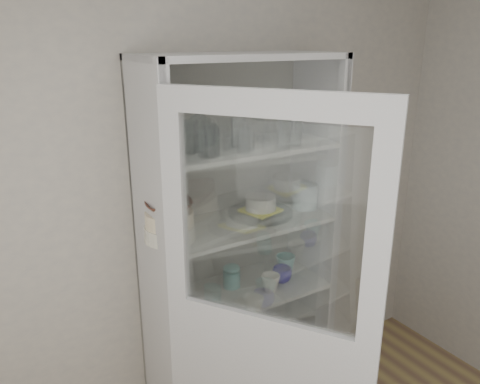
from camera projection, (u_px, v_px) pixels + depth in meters
wall_back at (186, 208)px, 2.51m from camera, size 3.60×0.02×2.60m
pantry_cabinet at (234, 271)px, 2.59m from camera, size 1.00×0.45×2.10m
cupboard_door at (265, 364)px, 1.95m from camera, size 0.54×0.77×2.00m
tumbler_0 at (212, 142)px, 2.06m from camera, size 0.07×0.07×0.14m
tumbler_1 at (206, 141)px, 2.06m from camera, size 0.09×0.09×0.15m
tumbler_2 at (209, 140)px, 2.09m from camera, size 0.08×0.08×0.14m
tumbler_3 at (244, 140)px, 2.13m from camera, size 0.07×0.07×0.13m
tumbler_4 at (248, 136)px, 2.19m from camera, size 0.07×0.07×0.13m
tumbler_5 at (284, 134)px, 2.24m from camera, size 0.07×0.07×0.14m
tumbler_6 at (295, 130)px, 2.30m from camera, size 0.10×0.10×0.15m
tumbler_7 at (188, 137)px, 2.13m from camera, size 0.09×0.09×0.15m
tumbler_8 at (191, 136)px, 2.16m from camera, size 0.10×0.10×0.15m
tumbler_9 at (203, 135)px, 2.16m from camera, size 0.08×0.08×0.15m
tumbler_10 at (238, 132)px, 2.26m from camera, size 0.07×0.07×0.14m
goblet_0 at (200, 128)px, 2.28m from camera, size 0.08×0.08×0.17m
goblet_1 at (197, 129)px, 2.26m from camera, size 0.08×0.08×0.17m
goblet_2 at (259, 121)px, 2.43m from camera, size 0.08×0.08×0.19m
goblet_3 at (289, 121)px, 2.54m from camera, size 0.07×0.07×0.15m
plate_stack_front at (170, 232)px, 2.20m from camera, size 0.24×0.24×0.07m
plate_stack_back at (163, 215)px, 2.35m from camera, size 0.22×0.22×0.11m
cream_bowl at (169, 218)px, 2.18m from camera, size 0.25×0.25×0.07m
terracotta_bowl at (169, 206)px, 2.16m from camera, size 0.27×0.27×0.05m
glass_platter at (261, 213)px, 2.51m from camera, size 0.38×0.38×0.02m
yellow_trivet at (261, 210)px, 2.51m from camera, size 0.21×0.21×0.01m
white_ramekin at (261, 203)px, 2.50m from camera, size 0.19×0.19×0.07m
grey_bowl_stack at (305, 196)px, 2.60m from camera, size 0.14×0.14×0.14m
mug_blue at (282, 275)px, 2.62m from camera, size 0.15×0.15×0.09m
mug_teal at (286, 264)px, 2.72m from camera, size 0.13×0.13×0.11m
mug_white at (270, 283)px, 2.52m from camera, size 0.12×0.12×0.10m
teal_jar at (232, 277)px, 2.56m from camera, size 0.09×0.09×0.11m
measuring_cups at (197, 310)px, 2.32m from camera, size 0.11×0.11×0.04m
white_canister at (167, 296)px, 2.37m from camera, size 0.13×0.13×0.12m
cream_dish at (204, 363)px, 2.52m from camera, size 0.23×0.23×0.07m
tin_box at (258, 339)px, 2.73m from camera, size 0.25×0.21×0.07m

